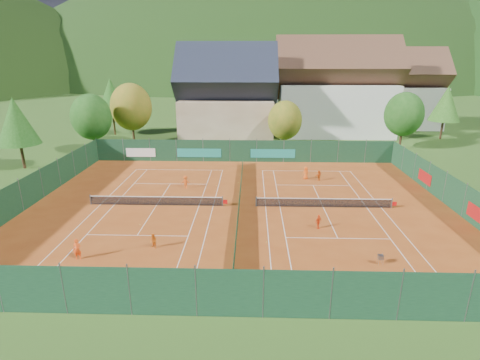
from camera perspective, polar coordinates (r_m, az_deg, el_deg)
name	(u,v)px	position (r m, az deg, el deg)	size (l,w,h in m)	color
ground	(239,207)	(35.92, -0.10, -4.06)	(600.00, 600.00, 0.00)	#2B5019
clay_pad	(239,206)	(35.91, -0.10, -4.03)	(40.00, 32.00, 0.01)	#9C4317
court_markings_left	(157,205)	(37.03, -12.60, -3.77)	(11.03, 23.83, 0.00)	white
court_markings_right	(323,207)	(36.55, 12.57, -4.07)	(11.03, 23.83, 0.00)	white
tennis_net_left	(158,200)	(36.81, -12.42, -3.07)	(13.30, 0.10, 1.02)	#59595B
tennis_net_right	(325,202)	(36.40, 12.86, -3.35)	(13.30, 0.10, 1.02)	#59595B
court_divider	(239,201)	(35.73, -0.10, -3.29)	(0.03, 28.80, 1.00)	#14371E
fence_north	(240,151)	(50.70, -0.02, 4.40)	(40.00, 0.10, 3.00)	#143821
fence_south	(230,293)	(21.09, -1.60, -16.89)	(40.00, 0.04, 3.00)	#153A24
fence_west	(32,189)	(41.17, -29.15, -1.26)	(0.04, 32.00, 3.00)	#163D22
fence_east	(454,194)	(40.14, 29.78, -1.85)	(0.09, 32.00, 3.00)	#163D23
chalet	(227,101)	(63.72, -1.95, 11.97)	(16.20, 12.00, 16.00)	beige
hotel_block_a	(335,93)	(71.06, 14.24, 12.70)	(21.60, 11.00, 17.25)	silver
hotel_block_b	(397,94)	(82.73, 22.76, 12.05)	(17.28, 10.00, 15.50)	silver
tree_west_front	(91,117)	(58.58, -21.73, 8.92)	(5.72, 5.72, 8.69)	#49321A
tree_west_mid	(131,107)	(62.67, -16.26, 10.64)	(6.44, 6.44, 9.78)	#4D351B
tree_west_back	(111,97)	(72.07, -19.02, 11.84)	(5.60, 5.60, 10.00)	#483319
tree_center	(285,120)	(56.13, 6.86, 9.02)	(5.01, 5.01, 7.60)	#4B361A
tree_east_front	(404,114)	(62.16, 23.71, 9.16)	(5.72, 5.72, 8.69)	#482C19
tree_east_mid	(446,104)	(73.42, 28.89, 10.15)	(5.04, 5.04, 9.00)	#422A17
tree_west_side	(16,121)	(54.29, -30.95, 7.70)	(5.04, 5.04, 9.00)	#4C2E1B
tree_east_back	(383,95)	(77.63, 20.97, 12.03)	(7.15, 7.15, 10.86)	#432C18
mountain_backdrop	(290,134)	(273.33, 7.57, 6.90)	(820.00, 530.00, 242.00)	black
ball_hopper	(381,257)	(27.94, 20.64, -10.94)	(0.34, 0.34, 0.80)	slate
loose_ball_0	(140,225)	(33.21, -15.00, -6.57)	(0.07, 0.07, 0.07)	#CCD833
loose_ball_1	(266,242)	(29.34, 4.03, -9.40)	(0.07, 0.07, 0.07)	#CCD833
loose_ball_2	(238,183)	(42.45, -0.26, -0.40)	(0.07, 0.07, 0.07)	#CCD833
loose_ball_3	(217,186)	(41.52, -3.57, -0.88)	(0.07, 0.07, 0.07)	#CCD833
player_left_near	(77,249)	(29.06, -23.55, -9.65)	(0.57, 0.37, 1.56)	#F75216
player_left_mid	(153,241)	(28.92, -13.05, -9.05)	(0.57, 0.45, 1.18)	orange
player_left_far	(185,182)	(40.96, -8.31, -0.31)	(0.92, 0.53, 1.43)	#F55915
player_right_near	(318,222)	(31.90, 11.86, -6.22)	(0.73, 0.30, 1.24)	#F74B15
player_right_far_a	(306,173)	(44.28, 9.98, 1.08)	(0.73, 0.48, 1.50)	#FF6116
player_right_far_b	(319,176)	(43.99, 11.92, 0.67)	(1.15, 0.37, 1.24)	#D45612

